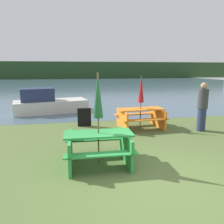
# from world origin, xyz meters

# --- Properties ---
(ground_plane) EXTENTS (60.00, 60.00, 0.00)m
(ground_plane) POSITION_xyz_m (0.00, 0.00, 0.00)
(ground_plane) COLOR #516633
(water) EXTENTS (60.00, 50.00, 0.00)m
(water) POSITION_xyz_m (0.00, 30.64, -0.00)
(water) COLOR #425B6B
(water) RESTS_ON ground_plane
(far_treeline) EXTENTS (80.00, 1.60, 4.00)m
(far_treeline) POSITION_xyz_m (0.00, 50.64, 2.00)
(far_treeline) COLOR #284723
(far_treeline) RESTS_ON water
(picnic_table_green) EXTENTS (1.69, 1.42, 0.80)m
(picnic_table_green) POSITION_xyz_m (-1.09, 1.20, 0.48)
(picnic_table_green) COLOR green
(picnic_table_green) RESTS_ON ground_plane
(picnic_table_orange) EXTENTS (1.86, 1.48, 0.79)m
(picnic_table_orange) POSITION_xyz_m (0.97, 4.21, 0.48)
(picnic_table_orange) COLOR orange
(picnic_table_orange) RESTS_ON ground_plane
(umbrella_darkgreen) EXTENTS (0.24, 0.24, 2.25)m
(umbrella_darkgreen) POSITION_xyz_m (-1.09, 1.20, 1.69)
(umbrella_darkgreen) COLOR brown
(umbrella_darkgreen) RESTS_ON ground_plane
(umbrella_crimson) EXTENTS (0.24, 0.24, 2.07)m
(umbrella_crimson) POSITION_xyz_m (0.97, 4.21, 1.53)
(umbrella_crimson) COLOR brown
(umbrella_crimson) RESTS_ON ground_plane
(boat) EXTENTS (4.02, 2.28, 1.33)m
(boat) POSITION_xyz_m (-2.94, 8.20, 0.49)
(boat) COLOR beige
(boat) RESTS_ON water
(person) EXTENTS (0.37, 0.37, 1.83)m
(person) POSITION_xyz_m (3.12, 3.39, 0.92)
(person) COLOR #283351
(person) RESTS_ON ground_plane
(signboard) EXTENTS (0.55, 0.08, 0.75)m
(signboard) POSITION_xyz_m (-1.20, 4.90, 0.38)
(signboard) COLOR black
(signboard) RESTS_ON ground_plane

